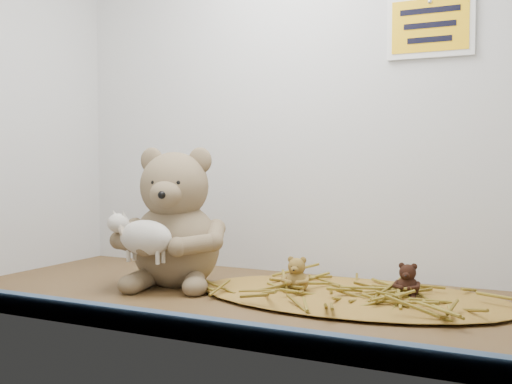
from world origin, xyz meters
The scene contains 8 objects.
alcove_shell centered at (0.00, 9.00, 45.00)cm, with size 120.40×60.20×90.40cm.
front_rail centered at (0.00, -28.80, 1.80)cm, with size 119.28×2.20×3.60cm, color #334A61.
straw_bed centered at (19.97, 8.54, 0.61)cm, with size 62.87×36.51×1.22cm, color brown.
main_teddy centered at (-17.93, 4.84, 14.72)cm, with size 23.73×25.05×29.43cm, color olive, non-canonical shape.
toy_lamb centered at (-17.93, -5.71, 11.36)cm, with size 15.26×9.31×9.86cm, color silver, non-canonical shape.
mini_teddy_tan centered at (9.70, 5.98, 4.69)cm, with size 5.61×5.92×6.95cm, color brown, non-canonical shape.
mini_teddy_brown centered at (30.24, 11.10, 4.44)cm, with size 5.20×5.49×6.45cm, color black, non-canonical shape.
wall_sign centered at (30.00, 29.40, 55.00)cm, with size 16.00×1.20×11.00cm, color #DFA30B.
Camera 1 is at (58.52, -108.86, 27.06)cm, focal length 45.00 mm.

